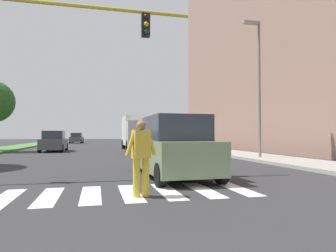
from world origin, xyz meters
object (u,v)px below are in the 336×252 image
(sedan_midblock, at_px, (54,142))
(sedan_distant, at_px, (131,140))
(pedestrian_performer, at_px, (141,154))
(street_lamp_right, at_px, (258,76))
(suv_crossing, at_px, (173,148))
(truck_box_delivery, at_px, (137,132))
(sedan_far_horizon, at_px, (77,138))

(sedan_midblock, relative_size, sedan_distant, 1.05)
(pedestrian_performer, xyz_separation_m, sedan_distant, (3.00, 29.02, -0.17))
(street_lamp_right, height_order, suv_crossing, street_lamp_right)
(street_lamp_right, bearing_deg, truck_box_delivery, 111.05)
(sedan_midblock, xyz_separation_m, sedan_distant, (7.33, 9.56, -0.02))
(pedestrian_performer, height_order, sedan_far_horizon, pedestrian_performer)
(suv_crossing, bearing_deg, sedan_distant, 86.68)
(suv_crossing, distance_m, sedan_distant, 26.16)
(street_lamp_right, relative_size, sedan_midblock, 1.68)
(suv_crossing, distance_m, sedan_midblock, 17.54)
(street_lamp_right, height_order, sedan_midblock, street_lamp_right)
(suv_crossing, xyz_separation_m, sedan_midblock, (-5.82, 16.55, -0.15))
(sedan_far_horizon, bearing_deg, truck_box_delivery, -73.58)
(street_lamp_right, relative_size, suv_crossing, 1.61)
(street_lamp_right, distance_m, suv_crossing, 8.94)
(sedan_midblock, xyz_separation_m, truck_box_delivery, (7.03, 1.68, 0.85))
(pedestrian_performer, bearing_deg, sedan_far_horizon, 95.27)
(street_lamp_right, height_order, sedan_far_horizon, street_lamp_right)
(sedan_far_horizon, height_order, truck_box_delivery, truck_box_delivery)
(street_lamp_right, distance_m, sedan_midblock, 16.89)
(sedan_distant, xyz_separation_m, sedan_far_horizon, (-7.06, 15.05, 0.01))
(pedestrian_performer, distance_m, sedan_far_horizon, 44.26)
(sedan_distant, xyz_separation_m, truck_box_delivery, (-0.30, -7.88, 0.87))
(sedan_far_horizon, bearing_deg, pedestrian_performer, -84.73)
(pedestrian_performer, bearing_deg, truck_box_delivery, 82.73)
(street_lamp_right, xyz_separation_m, sedan_midblock, (-12.01, 11.24, -3.81))
(street_lamp_right, bearing_deg, sedan_midblock, 136.88)
(street_lamp_right, distance_m, pedestrian_performer, 11.82)
(suv_crossing, distance_m, truck_box_delivery, 18.28)
(pedestrian_performer, relative_size, suv_crossing, 0.36)
(pedestrian_performer, height_order, sedan_midblock, pedestrian_performer)
(sedan_far_horizon, distance_m, truck_box_delivery, 23.92)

